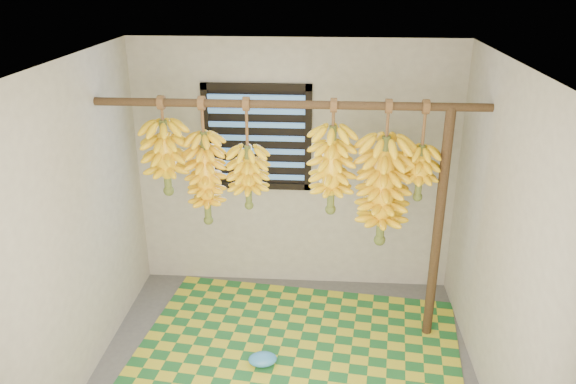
# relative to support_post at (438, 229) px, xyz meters

# --- Properties ---
(floor) EXTENTS (3.00, 3.00, 0.01)m
(floor) POSITION_rel_support_post_xyz_m (-1.20, -0.70, -1.00)
(floor) COLOR #4D4D4D
(floor) RESTS_ON ground
(ceiling) EXTENTS (3.00, 3.00, 0.01)m
(ceiling) POSITION_rel_support_post_xyz_m (-1.20, -0.70, 1.40)
(ceiling) COLOR silver
(ceiling) RESTS_ON wall_back
(wall_back) EXTENTS (3.00, 0.01, 2.40)m
(wall_back) POSITION_rel_support_post_xyz_m (-1.20, 0.80, 0.20)
(wall_back) COLOR gray
(wall_back) RESTS_ON floor
(wall_left) EXTENTS (0.01, 3.00, 2.40)m
(wall_left) POSITION_rel_support_post_xyz_m (-2.71, -0.70, 0.20)
(wall_left) COLOR gray
(wall_left) RESTS_ON floor
(wall_right) EXTENTS (0.01, 3.00, 2.40)m
(wall_right) POSITION_rel_support_post_xyz_m (0.30, -0.70, 0.20)
(wall_right) COLOR gray
(wall_right) RESTS_ON floor
(window) EXTENTS (1.00, 0.04, 1.00)m
(window) POSITION_rel_support_post_xyz_m (-1.55, 0.78, 0.50)
(window) COLOR black
(window) RESTS_ON wall_back
(hanging_pole) EXTENTS (3.00, 0.06, 0.06)m
(hanging_pole) POSITION_rel_support_post_xyz_m (-1.20, 0.00, 1.00)
(hanging_pole) COLOR #49341D
(hanging_pole) RESTS_ON wall_left
(support_post) EXTENTS (0.08, 0.08, 2.00)m
(support_post) POSITION_rel_support_post_xyz_m (0.00, 0.00, 0.00)
(support_post) COLOR #49341D
(support_post) RESTS_ON floor
(woven_mat) EXTENTS (2.86, 2.40, 0.01)m
(woven_mat) POSITION_rel_support_post_xyz_m (-1.12, -0.42, -0.99)
(woven_mat) COLOR #1B5D28
(woven_mat) RESTS_ON floor
(plastic_bag) EXTENTS (0.26, 0.21, 0.10)m
(plastic_bag) POSITION_rel_support_post_xyz_m (-1.38, -0.53, -0.94)
(plastic_bag) COLOR #3481C3
(plastic_bag) RESTS_ON woven_mat
(banana_bunch_a) EXTENTS (0.34, 0.34, 0.80)m
(banana_bunch_a) POSITION_rel_support_post_xyz_m (-2.18, 0.00, 0.56)
(banana_bunch_a) COLOR brown
(banana_bunch_a) RESTS_ON hanging_pole
(banana_bunch_b) EXTENTS (0.31, 0.31, 1.05)m
(banana_bunch_b) POSITION_rel_support_post_xyz_m (-1.87, -0.00, 0.39)
(banana_bunch_b) COLOR brown
(banana_bunch_b) RESTS_ON hanging_pole
(banana_bunch_c) EXTENTS (0.33, 0.33, 0.91)m
(banana_bunch_c) POSITION_rel_support_post_xyz_m (-1.53, 0.00, 0.41)
(banana_bunch_c) COLOR brown
(banana_bunch_c) RESTS_ON hanging_pole
(banana_bunch_d) EXTENTS (0.36, 0.36, 0.92)m
(banana_bunch_d) POSITION_rel_support_post_xyz_m (-0.87, 0.00, 0.49)
(banana_bunch_d) COLOR brown
(banana_bunch_d) RESTS_ON hanging_pole
(banana_bunch_e) EXTENTS (0.41, 0.41, 1.18)m
(banana_bunch_e) POSITION_rel_support_post_xyz_m (-0.46, 0.00, 0.32)
(banana_bunch_e) COLOR brown
(banana_bunch_e) RESTS_ON hanging_pole
(banana_bunch_f) EXTENTS (0.27, 0.27, 0.79)m
(banana_bunch_f) POSITION_rel_support_post_xyz_m (-0.19, 0.00, 0.48)
(banana_bunch_f) COLOR brown
(banana_bunch_f) RESTS_ON hanging_pole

